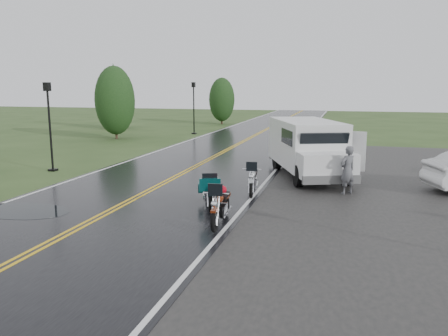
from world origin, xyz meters
name	(u,v)px	position (x,y,z in m)	size (l,w,h in m)	color
ground	(123,205)	(0.00, 0.00, 0.00)	(120.00, 120.00, 0.00)	#2D471E
road	(214,157)	(0.00, 10.00, 0.02)	(8.00, 100.00, 0.04)	black
motorcycle_red	(215,211)	(3.63, -1.90, 0.62)	(0.76, 2.09, 1.24)	#5E1E0A
motorcycle_teal	(210,195)	(2.97, -0.17, 0.59)	(0.72, 1.98, 1.17)	#053C3C
motorcycle_silver	(251,182)	(3.80, 1.81, 0.60)	(0.74, 2.03, 1.20)	#B6BABF
van_white	(299,156)	(5.14, 4.06, 1.20)	(2.29, 6.11, 2.40)	silver
person_at_van	(347,171)	(6.89, 3.40, 0.85)	(0.62, 0.41, 1.70)	#55555B
lamp_post_near_left	(50,127)	(-5.91, 4.44, 1.99)	(0.34, 0.34, 3.98)	black
lamp_post_far_left	(194,108)	(-5.01, 21.10, 2.08)	(0.36, 0.36, 4.17)	black
tree_left_mid	(115,108)	(-9.38, 16.43, 2.25)	(2.87, 2.87, 4.49)	#1E3D19
tree_left_far	(222,104)	(-5.49, 31.06, 2.01)	(2.61, 2.61, 4.01)	#1E3D19
pine_left_far	(114,97)	(-13.63, 23.90, 2.86)	(2.74, 2.74, 5.71)	#1E3D19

